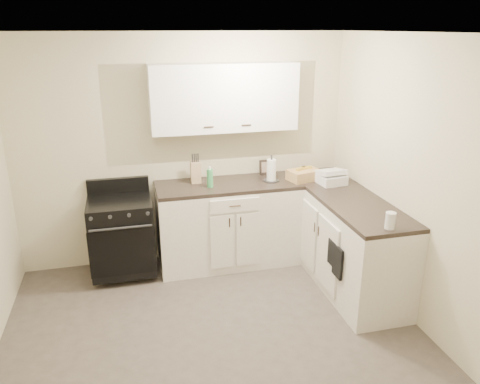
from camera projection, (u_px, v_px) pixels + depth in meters
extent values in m
plane|color=#473F38|center=(219.00, 349.00, 3.90)|extent=(3.60, 3.60, 0.00)
plane|color=white|center=(214.00, 33.00, 3.06)|extent=(3.60, 3.60, 0.00)
plane|color=beige|center=(184.00, 151.00, 5.12)|extent=(3.60, 0.00, 3.60)
plane|color=beige|center=(428.00, 191.00, 3.90)|extent=(0.00, 3.60, 3.60)
plane|color=beige|center=(308.00, 375.00, 1.84)|extent=(3.60, 0.00, 3.60)
cube|color=white|center=(228.00, 225.00, 5.22)|extent=(1.55, 0.60, 0.90)
cube|color=white|center=(343.00, 239.00, 4.87)|extent=(0.60, 1.90, 0.90)
cube|color=black|center=(228.00, 185.00, 5.06)|extent=(1.55, 0.60, 0.04)
cube|color=black|center=(346.00, 197.00, 4.71)|extent=(0.60, 1.90, 0.04)
cube|color=white|center=(224.00, 97.00, 4.89)|extent=(1.55, 0.30, 0.70)
cube|color=black|center=(122.00, 236.00, 4.92)|extent=(0.65, 0.56, 0.79)
cube|color=tan|center=(196.00, 172.00, 5.04)|extent=(0.11, 0.10, 0.23)
cylinder|color=white|center=(271.00, 170.00, 5.10)|extent=(0.12, 0.12, 0.24)
cylinder|color=#3C9C54|center=(210.00, 178.00, 4.91)|extent=(0.07, 0.07, 0.20)
cube|color=black|center=(265.00, 167.00, 5.35)|extent=(0.14, 0.05, 0.17)
cube|color=tan|center=(304.00, 175.00, 5.15)|extent=(0.39, 0.30, 0.11)
cube|color=white|center=(331.00, 179.00, 5.03)|extent=(0.30, 0.28, 0.10)
cylinder|color=silver|center=(390.00, 221.00, 3.90)|extent=(0.11, 0.11, 0.14)
cube|color=black|center=(338.00, 262.00, 4.28)|extent=(0.02, 0.17, 0.30)
cube|color=black|center=(332.00, 253.00, 4.39)|extent=(0.02, 0.14, 0.25)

